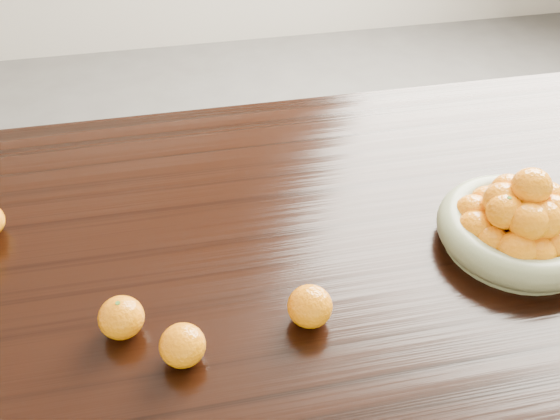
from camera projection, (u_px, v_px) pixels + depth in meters
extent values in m
cube|color=black|center=(278.00, 243.00, 1.21)|extent=(2.00, 1.00, 0.04)
cube|color=black|center=(547.00, 198.00, 1.92)|extent=(0.08, 0.08, 0.71)
cylinder|color=gray|center=(515.00, 240.00, 1.18)|extent=(0.27, 0.27, 0.01)
torus|color=gray|center=(519.00, 229.00, 1.16)|extent=(0.30, 0.30, 0.06)
ellipsoid|color=orange|center=(558.00, 221.00, 1.16)|extent=(0.06, 0.06, 0.06)
ellipsoid|color=orange|center=(547.00, 208.00, 1.19)|extent=(0.07, 0.07, 0.06)
ellipsoid|color=orange|center=(525.00, 200.00, 1.21)|extent=(0.06, 0.06, 0.06)
ellipsoid|color=orange|center=(499.00, 197.00, 1.22)|extent=(0.06, 0.06, 0.06)
ellipsoid|color=orange|center=(487.00, 203.00, 1.20)|extent=(0.07, 0.07, 0.06)
ellipsoid|color=orange|center=(473.00, 213.00, 1.18)|extent=(0.07, 0.07, 0.07)
ellipsoid|color=orange|center=(475.00, 229.00, 1.14)|extent=(0.07, 0.07, 0.07)
ellipsoid|color=orange|center=(491.00, 242.00, 1.12)|extent=(0.06, 0.06, 0.06)
ellipsoid|color=orange|center=(517.00, 251.00, 1.09)|extent=(0.08, 0.08, 0.07)
ellipsoid|color=orange|center=(536.00, 253.00, 1.10)|extent=(0.07, 0.07, 0.06)
ellipsoid|color=orange|center=(556.00, 246.00, 1.11)|extent=(0.07, 0.07, 0.07)
ellipsoid|color=orange|center=(523.00, 226.00, 1.15)|extent=(0.07, 0.07, 0.06)
ellipsoid|color=orange|center=(547.00, 198.00, 1.14)|extent=(0.07, 0.07, 0.06)
ellipsoid|color=orange|center=(530.00, 191.00, 1.16)|extent=(0.07, 0.07, 0.07)
ellipsoid|color=orange|center=(508.00, 190.00, 1.15)|extent=(0.07, 0.07, 0.06)
ellipsoid|color=orange|center=(502.00, 201.00, 1.13)|extent=(0.07, 0.07, 0.07)
ellipsoid|color=orange|center=(505.00, 212.00, 1.11)|extent=(0.07, 0.07, 0.06)
ellipsoid|color=orange|center=(529.00, 221.00, 1.09)|extent=(0.07, 0.07, 0.07)
ellipsoid|color=orange|center=(542.00, 219.00, 1.10)|extent=(0.07, 0.07, 0.07)
ellipsoid|color=orange|center=(552.00, 212.00, 1.11)|extent=(0.07, 0.07, 0.06)
ellipsoid|color=orange|center=(532.00, 186.00, 1.10)|extent=(0.07, 0.07, 0.07)
ellipsoid|color=orange|center=(121.00, 318.00, 1.00)|extent=(0.07, 0.07, 0.07)
ellipsoid|color=orange|center=(183.00, 345.00, 0.96)|extent=(0.07, 0.07, 0.07)
ellipsoid|color=orange|center=(310.00, 306.00, 1.02)|extent=(0.07, 0.07, 0.07)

